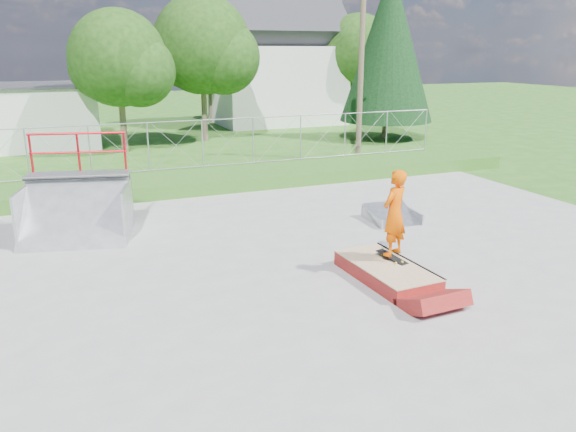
% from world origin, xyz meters
% --- Properties ---
extents(ground, '(120.00, 120.00, 0.00)m').
position_xyz_m(ground, '(0.00, 0.00, 0.00)').
color(ground, '#2A5C1A').
rests_on(ground, ground).
extents(concrete_pad, '(20.00, 16.00, 0.04)m').
position_xyz_m(concrete_pad, '(0.00, 0.00, 0.02)').
color(concrete_pad, gray).
rests_on(concrete_pad, ground).
extents(grass_berm, '(24.00, 3.00, 0.50)m').
position_xyz_m(grass_berm, '(0.00, 9.50, 0.25)').
color(grass_berm, '#2A5C1A').
rests_on(grass_berm, ground).
extents(grind_box, '(1.29, 2.51, 0.37)m').
position_xyz_m(grind_box, '(1.22, -0.45, 0.18)').
color(grind_box, maroon).
rests_on(grind_box, concrete_pad).
extents(quarter_pipe, '(3.08, 2.78, 2.64)m').
position_xyz_m(quarter_pipe, '(-4.76, 5.02, 1.32)').
color(quarter_pipe, gray).
rests_on(quarter_pipe, concrete_pad).
extents(flat_bank_ramp, '(1.44, 1.52, 0.40)m').
position_xyz_m(flat_bank_ramp, '(3.67, 3.15, 0.20)').
color(flat_bank_ramp, gray).
rests_on(flat_bank_ramp, concrete_pad).
extents(skateboard, '(0.41, 0.82, 0.13)m').
position_xyz_m(skateboard, '(1.48, -0.24, 0.41)').
color(skateboard, black).
rests_on(skateboard, grind_box).
extents(skater, '(0.81, 0.70, 1.88)m').
position_xyz_m(skater, '(1.48, -0.24, 1.35)').
color(skater, '#F15600').
rests_on(skater, grind_box).
extents(chain_link_fence, '(20.00, 0.06, 1.80)m').
position_xyz_m(chain_link_fence, '(0.00, 10.50, 1.40)').
color(chain_link_fence, '#9C9EA4').
rests_on(chain_link_fence, grass_berm).
extents(gable_house, '(8.40, 6.08, 8.94)m').
position_xyz_m(gable_house, '(9.00, 26.00, 3.84)').
color(gable_house, white).
rests_on(gable_house, ground).
extents(utility_pole, '(0.24, 0.24, 8.00)m').
position_xyz_m(utility_pole, '(7.50, 12.00, 4.00)').
color(utility_pole, brown).
rests_on(utility_pole, ground).
extents(tree_left_near, '(4.76, 4.48, 6.65)m').
position_xyz_m(tree_left_near, '(-1.75, 17.83, 4.24)').
color(tree_left_near, brown).
rests_on(tree_left_near, ground).
extents(tree_center, '(5.44, 5.12, 7.60)m').
position_xyz_m(tree_center, '(2.78, 19.81, 4.85)').
color(tree_center, brown).
rests_on(tree_center, ground).
extents(tree_right_far, '(5.10, 4.80, 7.12)m').
position_xyz_m(tree_right_far, '(14.27, 23.82, 4.54)').
color(tree_right_far, brown).
rests_on(tree_right_far, ground).
extents(tree_back_mid, '(4.08, 3.84, 5.70)m').
position_xyz_m(tree_back_mid, '(5.21, 27.86, 3.63)').
color(tree_back_mid, brown).
rests_on(tree_back_mid, ground).
extents(conifer_tree, '(5.04, 5.04, 9.10)m').
position_xyz_m(conifer_tree, '(12.00, 17.00, 5.05)').
color(conifer_tree, brown).
rests_on(conifer_tree, ground).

